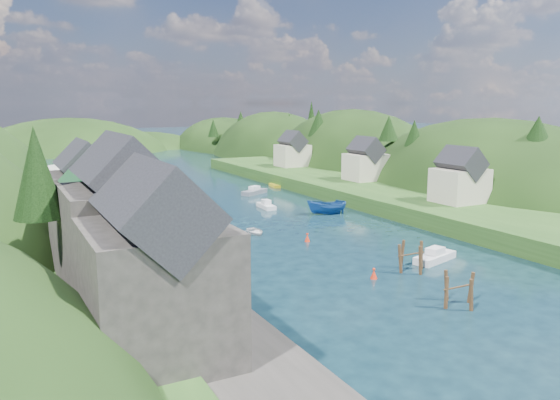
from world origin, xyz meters
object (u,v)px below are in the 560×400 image
channel_buoy_near (374,274)px  channel_buoy_far (307,238)px  piling_cluster_far (411,259)px  piling_cluster_near (459,293)px

channel_buoy_near → channel_buoy_far: bearing=84.0°
piling_cluster_far → channel_buoy_near: bearing=-176.5°
piling_cluster_near → channel_buoy_near: bearing=102.1°
piling_cluster_near → channel_buoy_near: (-1.95, 9.09, -0.61)m
piling_cluster_near → channel_buoy_far: (-0.30, 24.70, -0.61)m
piling_cluster_far → piling_cluster_near: bearing=-107.5°
piling_cluster_far → channel_buoy_far: bearing=102.0°
piling_cluster_far → channel_buoy_far: 15.67m
channel_buoy_far → channel_buoy_near: bearing=-96.0°
channel_buoy_near → piling_cluster_far: bearing=3.5°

